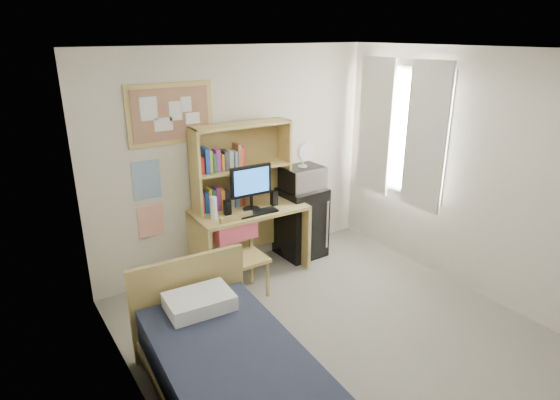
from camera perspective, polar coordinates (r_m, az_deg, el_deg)
floor at (r=4.57m, az=8.64°, el=-17.30°), size 3.60×4.20×0.02m
ceiling at (r=3.65m, az=10.83°, el=17.45°), size 3.60×4.20×0.02m
wall_back at (r=5.56m, az=-5.22°, el=4.85°), size 3.60×0.04×2.60m
wall_left at (r=3.09m, az=-16.09°, el=-8.65°), size 0.04×4.20×2.60m
wall_right at (r=5.27m, az=24.19°, el=2.30°), size 0.04×4.20×2.60m
window_unit at (r=5.86m, az=14.51°, el=8.09°), size 0.10×1.40×1.70m
curtain_left at (r=5.58m, az=17.32°, el=7.26°), size 0.04×0.55×1.70m
curtain_right at (r=6.11m, az=11.54°, el=8.79°), size 0.04×0.55×1.70m
bulletin_board at (r=5.10m, az=-13.20°, el=10.18°), size 0.94×0.03×0.64m
poster_wave at (r=5.15m, az=-15.95°, el=2.37°), size 0.30×0.01×0.42m
poster_japan at (r=5.31m, az=-15.48°, el=-2.47°), size 0.28×0.01×0.36m
desk at (r=5.55m, az=-3.69°, el=-4.93°), size 1.33×0.70×0.82m
desk_chair at (r=5.07m, az=-4.18°, el=-7.01°), size 0.45×0.45×0.89m
mini_fridge at (r=5.97m, az=2.53°, el=-2.63°), size 0.54×0.54×0.90m
bed at (r=3.68m, az=-5.02°, el=-22.16°), size 1.13×2.07×0.55m
hutch at (r=5.37m, az=-4.65°, el=4.26°), size 1.18×0.34×0.96m
monitor at (r=5.25m, az=-3.54°, el=1.49°), size 0.50×0.06×0.53m
keyboard at (r=5.22m, az=-2.76°, el=-1.54°), size 0.48×0.17×0.02m
speaker_left at (r=5.19m, az=-6.43°, el=-0.93°), size 0.07×0.07×0.17m
speaker_right at (r=5.45m, az=-0.72°, el=0.25°), size 0.07×0.07×0.17m
water_bottle at (r=5.07m, az=-8.09°, el=-0.99°), size 0.08×0.08×0.25m
hoodie at (r=5.12m, az=-5.38°, el=-3.70°), size 0.48×0.15×0.23m
microwave at (r=5.76m, az=2.74°, el=2.72°), size 0.49×0.38×0.28m
desk_fan at (r=5.68m, az=2.78°, el=5.43°), size 0.23×0.23×0.28m
pillow at (r=4.03m, az=-9.80°, el=-12.09°), size 0.56×0.41×0.13m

